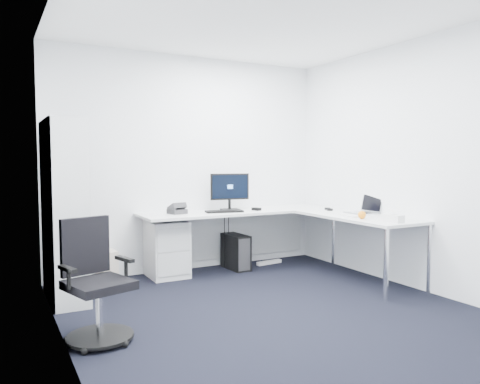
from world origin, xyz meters
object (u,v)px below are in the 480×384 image
laptop (360,204)px  l_desk (255,244)px  monitor (230,191)px  bookshelf (64,211)px  task_chair (99,281)px

laptop → l_desk: bearing=145.5°
l_desk → monitor: 0.75m
l_desk → monitor: monitor is taller
bookshelf → laptop: bearing=-12.5°
bookshelf → task_chair: bearing=-86.9°
l_desk → bookshelf: bookshelf is taller
bookshelf → monitor: bookshelf is taller
task_chair → laptop: bearing=-6.5°
task_chair → laptop: 3.23m
bookshelf → laptop: bookshelf is taller
l_desk → bookshelf: bearing=178.7°
task_chair → laptop: laptop is taller
bookshelf → task_chair: size_ratio=1.89×
l_desk → laptop: (1.04, -0.66, 0.50)m
l_desk → task_chair: task_chair is taller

